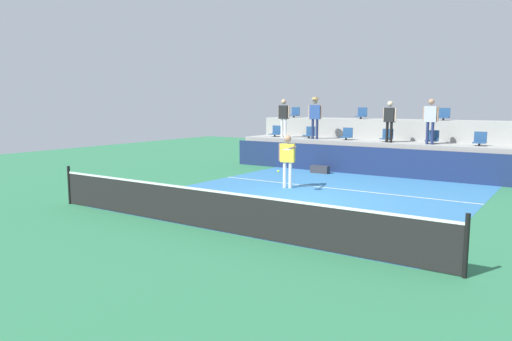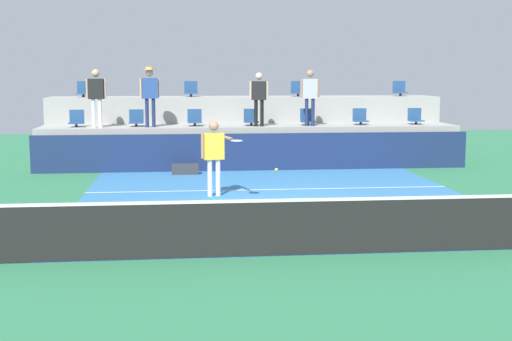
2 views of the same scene
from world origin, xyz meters
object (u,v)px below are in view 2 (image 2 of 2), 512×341
stadium_chair_lower_far_right (415,118)px  stadium_chair_upper_far_right (400,90)px  stadium_chair_lower_center (251,119)px  tennis_ball (276,170)px  tennis_player (214,150)px  stadium_chair_upper_far_left (84,91)px  stadium_chair_upper_right (298,90)px  spectator_in_white (310,92)px  equipment_bag (185,169)px  spectator_leaning_on_rail (96,92)px  stadium_chair_lower_mid_left (195,119)px  stadium_chair_lower_mid_right (308,118)px  stadium_chair_lower_left (136,119)px  stadium_chair_upper_left (191,90)px  spectator_with_hat (150,90)px  stadium_chair_lower_right (360,118)px  spectator_in_grey (259,94)px  stadium_chair_lower_far_left (77,120)px

stadium_chair_lower_far_right → stadium_chair_upper_far_right: bearing=88.9°
stadium_chair_lower_center → tennis_ball: (-0.30, -8.05, -0.52)m
tennis_player → stadium_chair_upper_far_left: bearing=117.9°
stadium_chair_lower_far_right → stadium_chair_upper_right: 4.06m
spectator_in_white → equipment_bag: size_ratio=2.27×
stadium_chair_upper_far_left → spectator_leaning_on_rail: spectator_leaning_on_rail is taller
stadium_chair_upper_far_right → spectator_in_white: size_ratio=0.30×
stadium_chair_lower_mid_left → tennis_player: 5.65m
stadium_chair_lower_mid_right → stadium_chair_upper_far_right: 4.07m
stadium_chair_lower_left → stadium_chair_lower_mid_left: same height
stadium_chair_lower_center → stadium_chair_upper_far_left: (-5.36, 1.80, 0.85)m
stadium_chair_lower_mid_left → stadium_chair_upper_right: (3.54, 1.80, 0.85)m
stadium_chair_lower_far_right → tennis_player: bearing=-140.1°
spectator_leaning_on_rail → stadium_chair_lower_left: bearing=18.5°
stadium_chair_lower_center → stadium_chair_upper_left: (-1.84, 1.80, 0.85)m
stadium_chair_lower_mid_left → equipment_bag: (-0.33, -1.87, -1.31)m
stadium_chair_lower_far_right → spectator_with_hat: 8.48m
stadium_chair_upper_far_left → stadium_chair_lower_mid_left: bearing=-26.6°
stadium_chair_lower_left → spectator_leaning_on_rail: (-1.14, -0.38, 0.84)m
stadium_chair_lower_left → tennis_player: bearing=-69.2°
stadium_chair_lower_left → stadium_chair_lower_right: same height
stadium_chair_lower_left → stadium_chair_upper_right: size_ratio=1.00×
stadium_chair_lower_left → spectator_in_grey: spectator_in_grey is taller
stadium_chair_lower_far_right → equipment_bag: size_ratio=0.68×
tennis_ball → stadium_chair_lower_mid_right: bearing=75.4°
stadium_chair_upper_left → stadium_chair_lower_far_left: bearing=-152.9°
stadium_chair_lower_right → tennis_ball: size_ratio=7.65×
stadium_chair_upper_right → equipment_bag: (-3.86, -3.67, -2.16)m
stadium_chair_lower_mid_right → stadium_chair_upper_right: size_ratio=1.00×
stadium_chair_lower_left → spectator_in_white: bearing=-4.1°
stadium_chair_lower_mid_left → stadium_chair_lower_far_right: bearing=0.0°
stadium_chair_lower_center → equipment_bag: size_ratio=0.68×
stadium_chair_upper_far_left → equipment_bag: bearing=-48.3°
stadium_chair_lower_right → tennis_ball: 8.92m
stadium_chair_lower_center → spectator_in_grey: spectator_in_grey is taller
stadium_chair_lower_right → stadium_chair_upper_right: bearing=133.7°
stadium_chair_lower_mid_right → equipment_bag: (-3.89, -1.87, -1.31)m
spectator_in_grey → spectator_in_white: bearing=-0.0°
spectator_with_hat → stadium_chair_lower_mid_right: bearing=4.5°
stadium_chair_lower_right → spectator_in_grey: size_ratio=0.32×
tennis_player → tennis_ball: bearing=-65.1°
stadium_chair_lower_right → stadium_chair_upper_right: (-1.72, 1.80, 0.85)m
stadium_chair_lower_left → equipment_bag: 2.72m
stadium_chair_lower_left → stadium_chair_lower_mid_left: (1.79, 0.00, 0.00)m
stadium_chair_lower_right → spectator_in_grey: 3.40m
stadium_chair_upper_left → spectator_in_grey: bearing=-46.8°
spectator_with_hat → equipment_bag: bearing=-55.6°
spectator_leaning_on_rail → spectator_with_hat: bearing=0.0°
stadium_chair_upper_right → stadium_chair_upper_far_right: bearing=0.0°
stadium_chair_upper_far_right → spectator_leaning_on_rail: 10.28m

